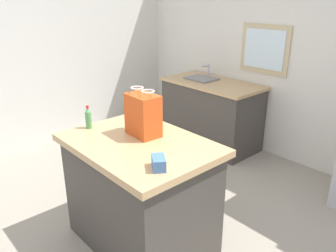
% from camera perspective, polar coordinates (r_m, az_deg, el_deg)
% --- Properties ---
extents(ground, '(6.51, 6.51, 0.00)m').
position_cam_1_polar(ground, '(3.07, -2.48, -19.37)').
color(ground, '#9E9384').
extents(back_wall, '(5.43, 0.13, 2.53)m').
position_cam_1_polar(back_wall, '(4.31, 22.69, 9.90)').
color(back_wall, silver).
rests_on(back_wall, ground).
extents(left_wall, '(0.10, 4.75, 2.53)m').
position_cam_1_polar(left_wall, '(4.81, -24.17, 10.71)').
color(left_wall, silver).
rests_on(left_wall, ground).
extents(kitchen_island, '(1.19, 0.86, 0.93)m').
position_cam_1_polar(kitchen_island, '(2.86, -4.57, -11.09)').
color(kitchen_island, '#423D38').
rests_on(kitchen_island, ground).
extents(sink_counter, '(1.36, 0.69, 1.08)m').
position_cam_1_polar(sink_counter, '(4.77, 7.14, 2.27)').
color(sink_counter, '#423D38').
rests_on(sink_counter, ground).
extents(shopping_bag, '(0.28, 0.19, 0.38)m').
position_cam_1_polar(shopping_bag, '(2.70, -4.18, 1.89)').
color(shopping_bag, '#DB511E').
rests_on(shopping_bag, kitchen_island).
extents(small_box, '(0.16, 0.15, 0.08)m').
position_cam_1_polar(small_box, '(2.22, -1.57, -6.16)').
color(small_box, '#4775B7').
rests_on(small_box, kitchen_island).
extents(bottle, '(0.05, 0.05, 0.20)m').
position_cam_1_polar(bottle, '(2.94, -13.15, 1.27)').
color(bottle, '#4C9956').
rests_on(bottle, kitchen_island).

